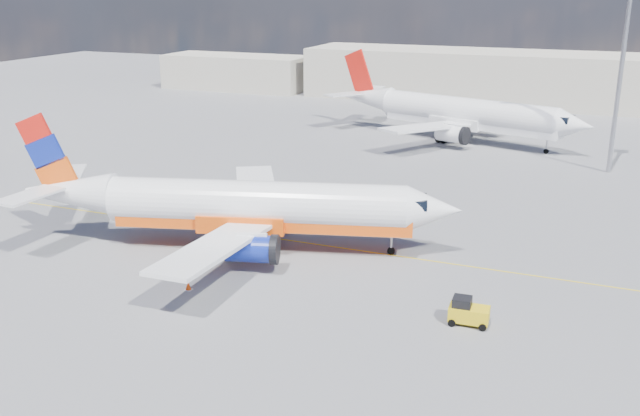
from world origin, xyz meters
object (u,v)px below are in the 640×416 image
at_px(second_jet, 460,113).
at_px(gse_tug, 468,312).
at_px(main_jet, 243,206).
at_px(traffic_cone, 188,286).

height_order(second_jet, gse_tug, second_jet).
bearing_deg(main_jet, gse_tug, -34.23).
distance_m(main_jet, second_jet, 43.37).
xyz_separation_m(second_jet, traffic_cone, (-6.64, -50.77, -3.11)).
xyz_separation_m(second_jet, gse_tug, (10.69, -48.75, -2.65)).
relative_size(main_jet, second_jet, 0.96).
xyz_separation_m(main_jet, traffic_cone, (0.20, -7.94, -2.98)).
xyz_separation_m(main_jet, gse_tug, (17.52, -5.92, -2.52)).
height_order(second_jet, traffic_cone, second_jet).
distance_m(second_jet, gse_tug, 49.98).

